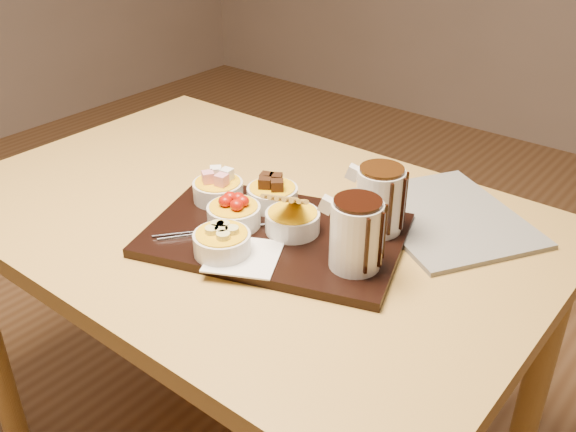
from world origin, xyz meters
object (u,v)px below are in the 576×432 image
Objects in this scene: dining_table at (246,252)px; serving_board at (275,235)px; pitcher_dark_chocolate at (356,235)px; pitcher_milk_chocolate at (379,201)px; newspaper at (446,217)px; bowl_strawberries at (234,216)px.

dining_table is 0.17m from serving_board.
pitcher_dark_chocolate is at bearing -9.18° from dining_table.
pitcher_milk_chocolate is 0.17m from newspaper.
pitcher_milk_chocolate is (0.26, 0.08, 0.18)m from dining_table.
dining_table is 0.41m from newspaper.
bowl_strawberries is (-0.07, -0.03, 0.03)m from serving_board.
serving_board is 0.20m from pitcher_milk_chocolate.
newspaper reaches higher than dining_table.
pitcher_milk_chocolate is 0.36× the size of newspaper.
newspaper is at bearing 63.19° from pitcher_dark_chocolate.
pitcher_dark_chocolate is (0.25, 0.03, 0.04)m from bowl_strawberries.
newspaper is at bearing 32.34° from serving_board.
dining_table is at bearing 119.84° from bowl_strawberries.
pitcher_milk_chocolate reaches higher than dining_table.
serving_board reaches higher than newspaper.
pitcher_dark_chocolate reaches higher than serving_board.
bowl_strawberries is (0.04, -0.07, 0.14)m from dining_table.
serving_board is at bearing -158.20° from pitcher_milk_chocolate.
pitcher_milk_chocolate is (0.22, 0.15, 0.04)m from bowl_strawberries.
pitcher_dark_chocolate is 1.00× the size of pitcher_milk_chocolate.
bowl_strawberries is at bearing -60.16° from dining_table.
dining_table is 3.67× the size of newspaper.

